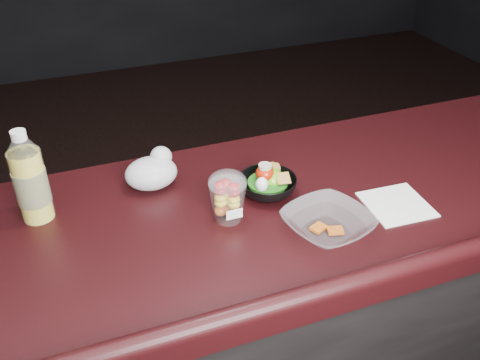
# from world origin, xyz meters

# --- Properties ---
(counter) EXTENTS (4.06, 0.71, 1.02)m
(counter) POSITION_xyz_m (0.00, 0.30, 0.51)
(counter) COLOR black
(counter) RESTS_ON ground
(lemonade_bottle) EXTENTS (0.08, 0.08, 0.25)m
(lemonade_bottle) POSITION_xyz_m (-0.40, 0.46, 1.12)
(lemonade_bottle) COLOR yellow
(lemonade_bottle) RESTS_ON counter
(fruit_cup) EXTENTS (0.10, 0.10, 0.14)m
(fruit_cup) POSITION_xyz_m (0.05, 0.28, 1.09)
(fruit_cup) COLOR white
(fruit_cup) RESTS_ON counter
(green_apple) EXTENTS (0.07, 0.07, 0.07)m
(green_apple) POSITION_xyz_m (0.21, 0.36, 1.05)
(green_apple) COLOR #41820F
(green_apple) RESTS_ON counter
(plastic_bag) EXTENTS (0.14, 0.12, 0.11)m
(plastic_bag) POSITION_xyz_m (-0.09, 0.49, 1.07)
(plastic_bag) COLOR silver
(plastic_bag) RESTS_ON counter
(snack_bowl) EXTENTS (0.19, 0.19, 0.09)m
(snack_bowl) POSITION_xyz_m (0.19, 0.35, 1.05)
(snack_bowl) COLOR black
(snack_bowl) RESTS_ON counter
(takeout_bowl) EXTENTS (0.25, 0.25, 0.05)m
(takeout_bowl) POSITION_xyz_m (0.26, 0.14, 1.05)
(takeout_bowl) COLOR silver
(takeout_bowl) RESTS_ON counter
(paper_napkin) EXTENTS (0.17, 0.17, 0.00)m
(paper_napkin) POSITION_xyz_m (0.49, 0.18, 1.02)
(paper_napkin) COLOR white
(paper_napkin) RESTS_ON counter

